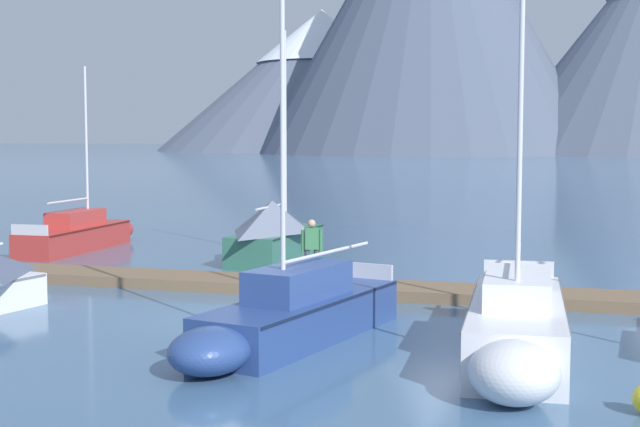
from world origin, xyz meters
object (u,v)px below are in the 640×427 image
(sailboat_nearest_berth, at_px, (81,234))
(sailboat_far_berth, at_px, (517,326))
(sailboat_mid_dock_port, at_px, (278,232))
(person_on_dock, at_px, (312,246))
(sailboat_mid_dock_starboard, at_px, (290,315))

(sailboat_nearest_berth, relative_size, sailboat_far_berth, 0.83)
(sailboat_mid_dock_port, bearing_deg, sailboat_nearest_berth, 176.60)
(sailboat_mid_dock_port, height_order, person_on_dock, sailboat_mid_dock_port)
(sailboat_far_berth, bearing_deg, sailboat_mid_dock_starboard, 179.37)
(sailboat_nearest_berth, distance_m, sailboat_mid_dock_port, 8.12)
(sailboat_far_berth, bearing_deg, sailboat_mid_dock_port, 127.24)
(sailboat_mid_dock_starboard, distance_m, sailboat_far_berth, 4.61)
(sailboat_mid_dock_starboard, xyz_separation_m, sailboat_far_berth, (4.61, -0.05, 0.06))
(sailboat_nearest_berth, relative_size, sailboat_mid_dock_starboard, 0.77)
(sailboat_nearest_berth, bearing_deg, sailboat_mid_dock_starboard, -44.67)
(sailboat_nearest_berth, height_order, person_on_dock, sailboat_nearest_berth)
(sailboat_nearest_berth, height_order, sailboat_mid_dock_port, sailboat_mid_dock_port)
(sailboat_far_berth, height_order, person_on_dock, sailboat_far_berth)
(sailboat_mid_dock_port, bearing_deg, sailboat_far_berth, -52.76)
(sailboat_nearest_berth, bearing_deg, sailboat_mid_dock_port, -3.40)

